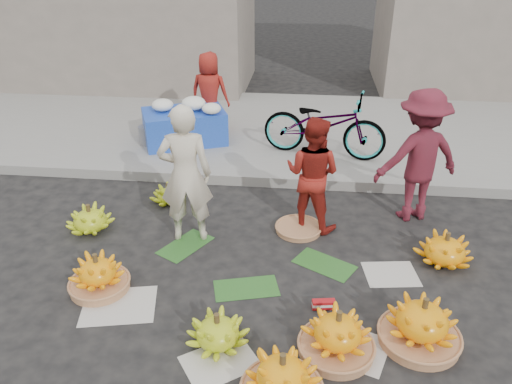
# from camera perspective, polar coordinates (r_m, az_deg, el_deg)

# --- Properties ---
(ground) EXTENTS (80.00, 80.00, 0.00)m
(ground) POSITION_cam_1_polar(r_m,az_deg,el_deg) (5.34, 0.24, -9.69)
(ground) COLOR black
(ground) RESTS_ON ground
(curb) EXTENTS (40.00, 0.25, 0.15)m
(curb) POSITION_cam_1_polar(r_m,az_deg,el_deg) (7.17, 2.06, 1.47)
(curb) COLOR gray
(curb) RESTS_ON ground
(sidewalk) EXTENTS (40.00, 4.00, 0.12)m
(sidewalk) POSITION_cam_1_polar(r_m,az_deg,el_deg) (9.10, 3.07, 7.19)
(sidewalk) COLOR gray
(sidewalk) RESTS_ON ground
(newspaper_scatter) EXTENTS (3.20, 1.80, 0.00)m
(newspaper_scatter) POSITION_cam_1_polar(r_m,az_deg,el_deg) (4.73, -0.81, -15.53)
(newspaper_scatter) COLOR beige
(newspaper_scatter) RESTS_ON ground
(banana_leaves) EXTENTS (2.00, 1.00, 0.00)m
(banana_leaves) POSITION_cam_1_polar(r_m,az_deg,el_deg) (5.50, -0.59, -8.34)
(banana_leaves) COLOR #20551C
(banana_leaves) RESTS_ON ground
(banana_bunch_0) EXTENTS (0.65, 0.65, 0.42)m
(banana_bunch_0) POSITION_cam_1_polar(r_m,az_deg,el_deg) (5.32, -17.61, -8.98)
(banana_bunch_0) COLOR #9E6642
(banana_bunch_0) RESTS_ON ground
(banana_bunch_1) EXTENTS (0.69, 0.69, 0.34)m
(banana_bunch_1) POSITION_cam_1_polar(r_m,az_deg,el_deg) (4.52, -4.44, -15.59)
(banana_bunch_1) COLOR #91B319
(banana_bunch_1) RESTS_ON ground
(banana_bunch_2) EXTENTS (0.64, 0.64, 0.44)m
(banana_bunch_2) POSITION_cam_1_polar(r_m,az_deg,el_deg) (4.09, 3.01, -20.57)
(banana_bunch_2) COLOR #9E6642
(banana_bunch_2) RESTS_ON ground
(banana_bunch_3) EXTENTS (0.71, 0.71, 0.45)m
(banana_bunch_3) POSITION_cam_1_polar(r_m,az_deg,el_deg) (4.46, 9.27, -15.83)
(banana_bunch_3) COLOR #9E6642
(banana_bunch_3) RESTS_ON ground
(banana_bunch_4) EXTENTS (0.83, 0.83, 0.48)m
(banana_bunch_4) POSITION_cam_1_polar(r_m,az_deg,el_deg) (4.71, 18.39, -14.07)
(banana_bunch_4) COLOR #9E6642
(banana_bunch_4) RESTS_ON ground
(banana_bunch_5) EXTENTS (0.74, 0.74, 0.38)m
(banana_bunch_5) POSITION_cam_1_polar(r_m,az_deg,el_deg) (5.84, 20.81, -6.14)
(banana_bunch_5) COLOR #FFA40C
(banana_bunch_5) RESTS_ON ground
(banana_bunch_6) EXTENTS (0.69, 0.69, 0.35)m
(banana_bunch_6) POSITION_cam_1_polar(r_m,az_deg,el_deg) (6.36, -18.44, -2.95)
(banana_bunch_6) COLOR #91B319
(banana_bunch_6) RESTS_ON ground
(banana_bunch_7) EXTENTS (0.42, 0.42, 0.28)m
(banana_bunch_7) POSITION_cam_1_polar(r_m,az_deg,el_deg) (6.76, -9.94, -0.28)
(banana_bunch_7) COLOR #91B319
(banana_bunch_7) RESTS_ON ground
(basket_spare) EXTENTS (0.64, 0.64, 0.06)m
(basket_spare) POSITION_cam_1_polar(r_m,az_deg,el_deg) (6.09, 4.88, -4.19)
(basket_spare) COLOR #9E6642
(basket_spare) RESTS_ON ground
(incense_stack) EXTENTS (0.23, 0.10, 0.09)m
(incense_stack) POSITION_cam_1_polar(r_m,az_deg,el_deg) (4.96, 7.73, -12.60)
(incense_stack) COLOR #AE1218
(incense_stack) RESTS_ON ground
(vendor_cream) EXTENTS (0.65, 0.48, 1.64)m
(vendor_cream) POSITION_cam_1_polar(r_m,az_deg,el_deg) (5.64, -8.07, 1.96)
(vendor_cream) COLOR beige
(vendor_cream) RESTS_ON ground
(vendor_red) EXTENTS (0.83, 0.75, 1.40)m
(vendor_red) POSITION_cam_1_polar(r_m,az_deg,el_deg) (5.91, 6.47, 2.08)
(vendor_red) COLOR #A12418
(vendor_red) RESTS_ON ground
(man_striped) EXTENTS (1.22, 0.93, 1.66)m
(man_striped) POSITION_cam_1_polar(r_m,az_deg,el_deg) (6.33, 18.13, 3.89)
(man_striped) COLOR maroon
(man_striped) RESTS_ON ground
(flower_table) EXTENTS (1.50, 1.24, 0.75)m
(flower_table) POSITION_cam_1_polar(r_m,az_deg,el_deg) (8.33, -8.13, 7.68)
(flower_table) COLOR #1B41B4
(flower_table) RESTS_ON sidewalk
(grey_bucket) EXTENTS (0.26, 0.26, 0.30)m
(grey_bucket) POSITION_cam_1_polar(r_m,az_deg,el_deg) (8.42, -12.37, 6.38)
(grey_bucket) COLOR slate
(grey_bucket) RESTS_ON sidewalk
(flower_vendor) EXTENTS (0.71, 0.51, 1.36)m
(flower_vendor) POSITION_cam_1_polar(r_m,az_deg,el_deg) (8.70, -5.33, 11.27)
(flower_vendor) COLOR #A12418
(flower_vendor) RESTS_ON sidewalk
(bicycle) EXTENTS (1.03, 1.99, 1.00)m
(bicycle) POSITION_cam_1_polar(r_m,az_deg,el_deg) (7.74, 7.79, 7.64)
(bicycle) COLOR gray
(bicycle) RESTS_ON sidewalk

